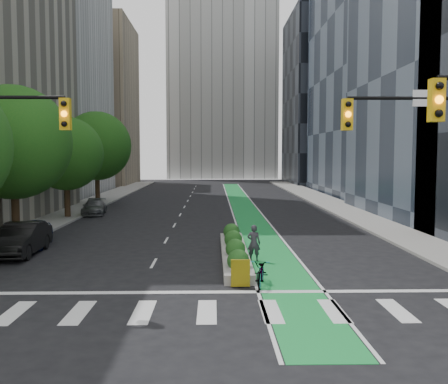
{
  "coord_description": "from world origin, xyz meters",
  "views": [
    {
      "loc": [
        0.21,
        -16.28,
        4.93
      ],
      "look_at": [
        0.75,
        9.01,
        3.0
      ],
      "focal_mm": 40.0,
      "sensor_mm": 36.0,
      "label": 1
    }
  ],
  "objects_px": {
    "parked_car_left_far": "(94,207)",
    "cyclist": "(254,243)",
    "parked_car_left_mid": "(21,239)",
    "parked_car_left_near": "(31,233)",
    "bicycle": "(261,272)",
    "median_planter": "(234,250)"
  },
  "relations": [
    {
      "from": "parked_car_left_near",
      "to": "parked_car_left_far",
      "type": "height_order",
      "value": "parked_car_left_near"
    },
    {
      "from": "median_planter",
      "to": "parked_car_left_far",
      "type": "relative_size",
      "value": 2.44
    },
    {
      "from": "parked_car_left_far",
      "to": "median_planter",
      "type": "bearing_deg",
      "value": -64.47
    },
    {
      "from": "cyclist",
      "to": "parked_car_left_far",
      "type": "height_order",
      "value": "cyclist"
    },
    {
      "from": "median_planter",
      "to": "parked_car_left_near",
      "type": "bearing_deg",
      "value": 163.45
    },
    {
      "from": "parked_car_left_mid",
      "to": "parked_car_left_near",
      "type": "bearing_deg",
      "value": 95.95
    },
    {
      "from": "cyclist",
      "to": "parked_car_left_near",
      "type": "relative_size",
      "value": 0.4
    },
    {
      "from": "parked_car_left_near",
      "to": "parked_car_left_mid",
      "type": "relative_size",
      "value": 0.88
    },
    {
      "from": "bicycle",
      "to": "cyclist",
      "type": "height_order",
      "value": "cyclist"
    },
    {
      "from": "cyclist",
      "to": "bicycle",
      "type": "bearing_deg",
      "value": 104.52
    },
    {
      "from": "parked_car_left_mid",
      "to": "parked_car_left_far",
      "type": "relative_size",
      "value": 1.14
    },
    {
      "from": "median_planter",
      "to": "parked_car_left_mid",
      "type": "bearing_deg",
      "value": 174.65
    },
    {
      "from": "parked_car_left_far",
      "to": "cyclist",
      "type": "bearing_deg",
      "value": -63.36
    },
    {
      "from": "parked_car_left_mid",
      "to": "parked_car_left_far",
      "type": "height_order",
      "value": "parked_car_left_mid"
    },
    {
      "from": "cyclist",
      "to": "parked_car_left_mid",
      "type": "distance_m",
      "value": 11.37
    },
    {
      "from": "median_planter",
      "to": "parked_car_left_far",
      "type": "distance_m",
      "value": 20.3
    },
    {
      "from": "cyclist",
      "to": "parked_car_left_near",
      "type": "xyz_separation_m",
      "value": [
        -11.57,
        3.8,
        -0.13
      ]
    },
    {
      "from": "median_planter",
      "to": "cyclist",
      "type": "bearing_deg",
      "value": -35.61
    },
    {
      "from": "bicycle",
      "to": "parked_car_left_far",
      "type": "xyz_separation_m",
      "value": [
        -11.5,
        22.2,
        0.09
      ]
    },
    {
      "from": "parked_car_left_near",
      "to": "parked_car_left_mid",
      "type": "xyz_separation_m",
      "value": [
        0.31,
        -2.21,
        0.07
      ]
    },
    {
      "from": "median_planter",
      "to": "bicycle",
      "type": "height_order",
      "value": "median_planter"
    },
    {
      "from": "median_planter",
      "to": "parked_car_left_near",
      "type": "relative_size",
      "value": 2.45
    }
  ]
}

